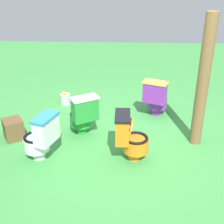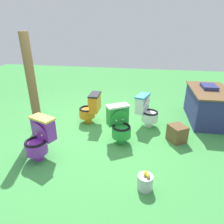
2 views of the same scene
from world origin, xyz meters
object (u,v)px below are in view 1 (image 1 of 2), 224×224
object	(u,v)px
toilet_white	(41,137)
lemon_bucket	(65,99)
toilet_purple	(156,98)
wooden_post	(203,83)
small_crate	(13,129)
toilet_green	(83,115)
toilet_orange	(130,137)

from	to	relation	value
toilet_white	lemon_bucket	world-z (taller)	toilet_white
toilet_purple	wooden_post	size ratio (longest dim) A/B	0.36
wooden_post	small_crate	xyz separation A→B (m)	(-0.03, 2.97, -0.85)
toilet_white	wooden_post	xyz separation A→B (m)	(0.59, -2.34, 0.65)
small_crate	lemon_bucket	bearing A→B (deg)	-22.72
wooden_post	small_crate	distance (m)	3.09
toilet_green	wooden_post	bearing A→B (deg)	-35.96
toilet_purple	small_crate	distance (m)	2.59
toilet_white	small_crate	bearing A→B (deg)	67.00
toilet_green	lemon_bucket	xyz separation A→B (m)	(1.22, 0.54, -0.26)
toilet_orange	toilet_purple	xyz separation A→B (m)	(1.45, -0.50, 0.00)
wooden_post	lemon_bucket	size ratio (longest dim) A/B	7.39
toilet_white	lemon_bucket	bearing A→B (deg)	20.12
wooden_post	small_crate	bearing A→B (deg)	90.56
toilet_orange	toilet_white	world-z (taller)	same
wooden_post	lemon_bucket	distance (m)	2.90
wooden_post	toilet_white	bearing A→B (deg)	104.23
toilet_green	lemon_bucket	size ratio (longest dim) A/B	2.63
toilet_purple	toilet_green	bearing A→B (deg)	-126.59
toilet_green	toilet_purple	size ratio (longest dim) A/B	1.00
toilet_purple	toilet_white	world-z (taller)	same
toilet_orange	wooden_post	size ratio (longest dim) A/B	0.36
toilet_orange	lemon_bucket	distance (m)	2.32
toilet_purple	small_crate	size ratio (longest dim) A/B	2.16
toilet_orange	toilet_white	bearing A→B (deg)	-87.05
toilet_orange	toilet_purple	world-z (taller)	same
wooden_post	small_crate	size ratio (longest dim) A/B	6.08
lemon_bucket	small_crate	bearing A→B (deg)	157.28
toilet_white	wooden_post	bearing A→B (deg)	-56.91
toilet_purple	lemon_bucket	xyz separation A→B (m)	(0.44, 1.81, -0.26)
small_crate	lemon_bucket	size ratio (longest dim) A/B	1.22
toilet_white	small_crate	size ratio (longest dim) A/B	2.16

